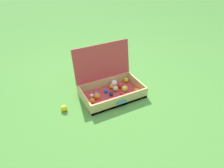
% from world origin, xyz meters
% --- Properties ---
extents(ground_plane, '(16.00, 16.00, 0.00)m').
position_xyz_m(ground_plane, '(0.00, 0.00, 0.00)').
color(ground_plane, '#4C8C38').
extents(open_suitcase, '(0.67, 0.50, 0.52)m').
position_xyz_m(open_suitcase, '(0.03, 0.14, 0.11)').
color(open_suitcase, '#B23838').
rests_on(open_suitcase, ground).
extents(stray_ball_on_grass, '(0.07, 0.07, 0.07)m').
position_xyz_m(stray_ball_on_grass, '(-0.52, 0.07, 0.03)').
color(stray_ball_on_grass, yellow).
rests_on(stray_ball_on_grass, ground).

